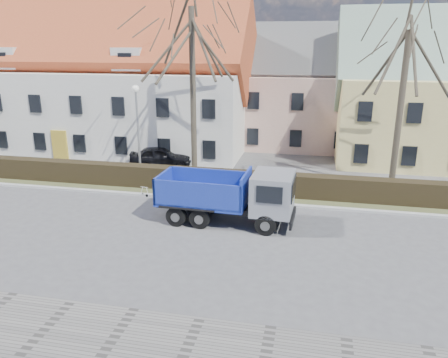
% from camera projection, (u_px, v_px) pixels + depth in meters
% --- Properties ---
extents(ground, '(120.00, 120.00, 0.00)m').
position_uv_depth(ground, '(187.00, 235.00, 19.81)').
color(ground, '#4F4F52').
extents(curb_far, '(80.00, 0.30, 0.12)m').
position_uv_depth(curb_far, '(211.00, 199.00, 24.09)').
color(curb_far, '#A7A6A5').
rests_on(curb_far, ground).
extents(grass_strip, '(80.00, 3.00, 0.10)m').
position_uv_depth(grass_strip, '(217.00, 190.00, 25.59)').
color(grass_strip, '#454A2A').
rests_on(grass_strip, ground).
extents(hedge, '(60.00, 0.90, 1.30)m').
position_uv_depth(hedge, '(216.00, 182.00, 25.22)').
color(hedge, black).
rests_on(hedge, ground).
extents(building_white, '(26.80, 10.80, 9.50)m').
position_uv_depth(building_white, '(89.00, 88.00, 35.88)').
color(building_white, silver).
rests_on(building_white, ground).
extents(building_pink, '(10.80, 8.80, 8.00)m').
position_uv_depth(building_pink, '(300.00, 97.00, 36.51)').
color(building_pink, '#C89C8E').
rests_on(building_pink, ground).
extents(tree_1, '(9.20, 9.20, 12.65)m').
position_uv_depth(tree_1, '(193.00, 78.00, 26.25)').
color(tree_1, '#3C3429').
rests_on(tree_1, ground).
extents(tree_2, '(8.00, 8.00, 11.00)m').
position_uv_depth(tree_2, '(402.00, 96.00, 24.14)').
color(tree_2, '#3C3429').
rests_on(tree_2, ground).
extents(dump_truck, '(6.87, 2.77, 2.71)m').
position_uv_depth(dump_truck, '(221.00, 195.00, 20.88)').
color(dump_truck, navy).
rests_on(dump_truck, ground).
extents(streetlight, '(0.47, 0.47, 6.04)m').
position_uv_depth(streetlight, '(138.00, 134.00, 26.44)').
color(streetlight, '#9A9A9A').
rests_on(streetlight, ground).
extents(cart_frame, '(0.78, 0.56, 0.64)m').
position_uv_depth(cart_frame, '(142.00, 191.00, 24.73)').
color(cart_frame, silver).
rests_on(cart_frame, ground).
extents(parked_car_a, '(4.58, 2.78, 1.46)m').
position_uv_depth(parked_car_a, '(160.00, 157.00, 30.45)').
color(parked_car_a, black).
rests_on(parked_car_a, ground).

